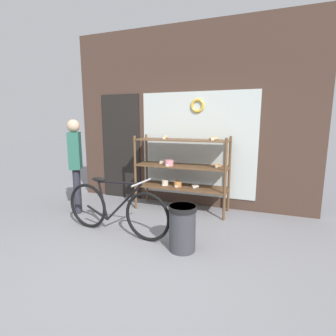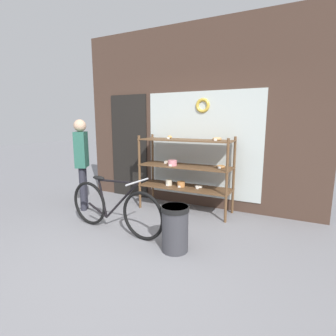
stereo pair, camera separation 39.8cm
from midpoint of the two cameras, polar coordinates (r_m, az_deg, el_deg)
ground_plane at (r=3.28m, az=-11.80°, el=-18.94°), size 30.00×30.00×0.00m
storefront_facade at (r=4.92m, az=1.41°, el=10.30°), size 4.58×0.13×3.27m
display_case at (r=4.59m, az=0.54°, el=0.33°), size 1.63×0.52×1.33m
bicycle at (r=3.83m, az=-14.40°, el=-8.72°), size 1.70×0.46×0.81m
pedestrian at (r=4.78m, az=-21.79°, el=1.80°), size 0.32×0.37×1.61m
trash_bin at (r=3.28m, az=-0.40°, el=-12.60°), size 0.34×0.34×0.57m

